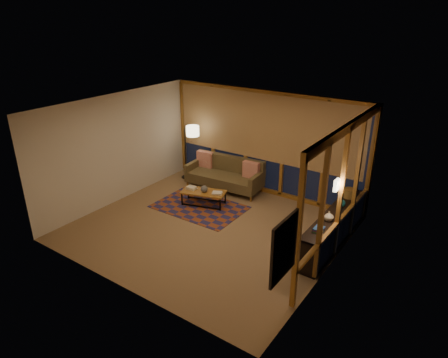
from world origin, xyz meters
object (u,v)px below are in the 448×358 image
Objects in this scene: coffee_table at (204,198)px; floor_lamp at (186,151)px; sofa at (224,174)px; bookshelf at (334,228)px.

coffee_table is 0.67× the size of floor_lamp.
sofa is 3.55m from bookshelf.
sofa is 1.26× the size of floor_lamp.
sofa is 1.89× the size of coffee_table.
sofa is 1.12m from coffee_table.
floor_lamp is at bearing 173.72° from sofa.
floor_lamp is (-1.49, 1.12, 0.63)m from coffee_table.
floor_lamp is (-1.36, 0.04, 0.39)m from sofa.
coffee_table is 1.97m from floor_lamp.
bookshelf reaches higher than coffee_table.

